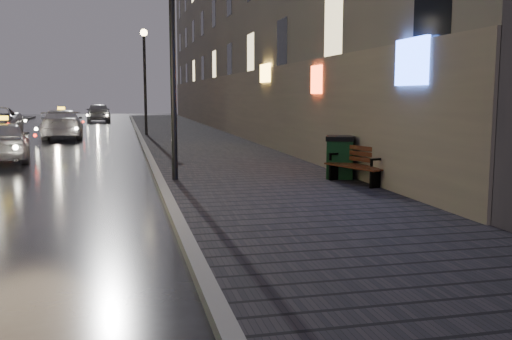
% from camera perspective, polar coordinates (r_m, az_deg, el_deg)
% --- Properties ---
extents(ground, '(120.00, 120.00, 0.00)m').
position_cam_1_polar(ground, '(7.96, -17.55, -8.66)').
color(ground, black).
rests_on(ground, ground).
extents(sidewalk, '(4.60, 58.00, 0.15)m').
position_cam_1_polar(sidewalk, '(28.89, -6.75, 3.32)').
color(sidewalk, black).
rests_on(sidewalk, ground).
extents(curb, '(0.20, 58.00, 0.15)m').
position_cam_1_polar(curb, '(28.72, -11.52, 3.20)').
color(curb, slate).
rests_on(curb, ground).
extents(building_near, '(1.80, 50.00, 13.00)m').
position_cam_1_polar(building_near, '(33.54, -2.11, 14.95)').
color(building_near, '#605B54').
rests_on(building_near, ground).
extents(lamp_near, '(0.36, 0.36, 5.28)m').
position_cam_1_polar(lamp_near, '(13.74, -8.36, 12.96)').
color(lamp_near, black).
rests_on(lamp_near, sidewalk).
extents(lamp_far, '(0.36, 0.36, 5.28)m').
position_cam_1_polar(lamp_far, '(29.68, -11.07, 9.94)').
color(lamp_far, black).
rests_on(lamp_far, sidewalk).
extents(bench, '(1.08, 1.76, 0.85)m').
position_cam_1_polar(bench, '(13.27, 10.27, 0.51)').
color(bench, black).
rests_on(bench, sidewalk).
extents(trash_bin, '(0.89, 0.89, 1.03)m').
position_cam_1_polar(trash_bin, '(14.03, 8.41, 1.33)').
color(trash_bin, black).
rests_on(trash_bin, sidewalk).
extents(taxi_near, '(2.12, 4.13, 1.35)m').
position_cam_1_polar(taxi_near, '(20.48, -23.92, 2.70)').
color(taxi_near, '#B9B9BF').
rests_on(taxi_near, ground).
extents(taxi_mid, '(2.40, 5.08, 1.43)m').
position_cam_1_polar(taxi_mid, '(30.34, -18.84, 4.39)').
color(taxi_mid, silver).
rests_on(taxi_mid, ground).
extents(car_far, '(2.08, 4.59, 1.53)m').
position_cam_1_polar(car_far, '(47.77, -15.49, 5.58)').
color(car_far, '#9C9DA4').
rests_on(car_far, ground).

